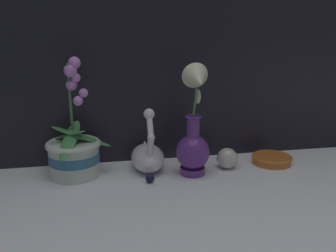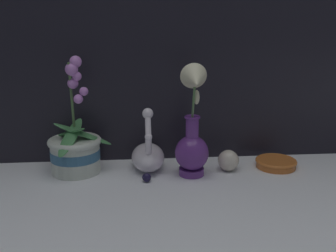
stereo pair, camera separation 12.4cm
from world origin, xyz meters
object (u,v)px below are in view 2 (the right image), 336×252
at_px(blue_vase, 193,136).
at_px(amber_dish, 276,163).
at_px(orchid_potted_plant, 75,148).
at_px(glass_sphere, 228,160).
at_px(swan_figurine, 148,155).

relative_size(blue_vase, amber_dish, 2.61).
bearing_deg(orchid_potted_plant, glass_sphere, -3.52).
bearing_deg(amber_dish, swan_figurine, 177.35).
bearing_deg(amber_dish, orchid_potted_plant, 178.62).
relative_size(orchid_potted_plant, blue_vase, 1.05).
bearing_deg(swan_figurine, amber_dish, -2.65).
bearing_deg(swan_figurine, orchid_potted_plant, -179.06).
distance_m(swan_figurine, blue_vase, 0.17).
height_order(orchid_potted_plant, amber_dish, orchid_potted_plant).
height_order(blue_vase, amber_dish, blue_vase).
xyz_separation_m(orchid_potted_plant, blue_vase, (0.37, -0.07, 0.05)).
distance_m(orchid_potted_plant, swan_figurine, 0.23).
xyz_separation_m(orchid_potted_plant, swan_figurine, (0.23, 0.00, -0.03)).
relative_size(orchid_potted_plant, amber_dish, 2.74).
bearing_deg(glass_sphere, orchid_potted_plant, 176.48).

